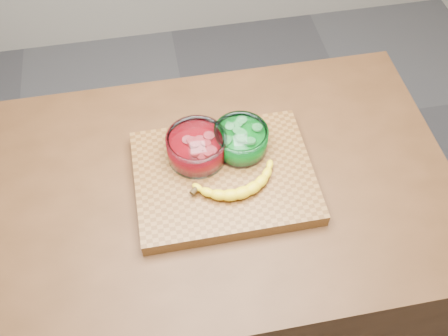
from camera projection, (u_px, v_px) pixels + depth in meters
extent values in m
plane|color=#515155|center=(224.00, 306.00, 2.02)|extent=(3.50, 3.50, 0.00)
cube|color=#4E2E17|center=(224.00, 258.00, 1.66)|extent=(1.20, 0.80, 0.90)
cube|color=brown|center=(224.00, 177.00, 1.28)|extent=(0.45, 0.35, 0.04)
cylinder|color=white|center=(197.00, 147.00, 1.26)|extent=(0.15, 0.15, 0.07)
cylinder|color=#B10B15|center=(197.00, 149.00, 1.27)|extent=(0.13, 0.13, 0.04)
cylinder|color=#E1474E|center=(196.00, 142.00, 1.25)|extent=(0.12, 0.12, 0.02)
cylinder|color=white|center=(241.00, 140.00, 1.28)|extent=(0.14, 0.14, 0.07)
cylinder|color=#0C9420|center=(241.00, 142.00, 1.29)|extent=(0.12, 0.12, 0.04)
cylinder|color=#6BE572|center=(241.00, 135.00, 1.27)|extent=(0.11, 0.11, 0.02)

